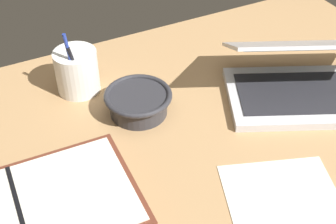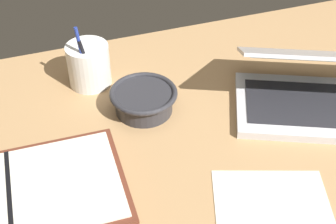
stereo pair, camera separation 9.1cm
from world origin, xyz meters
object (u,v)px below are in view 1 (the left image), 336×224
bowl (138,102)px  planner (21,217)px  laptop (307,78)px  pen_cup (77,71)px

bowl → planner: 34.71cm
laptop → bowl: (-36.39, 11.12, -1.57)cm
bowl → pen_cup: pen_cup is taller
bowl → pen_cup: 16.52cm
pen_cup → bowl: bearing=-56.8°
planner → bowl: bearing=33.0°
laptop → pen_cup: bearing=175.7°
laptop → pen_cup: 51.70cm
planner → laptop: bearing=7.7°
laptop → bowl: size_ratio=2.89×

